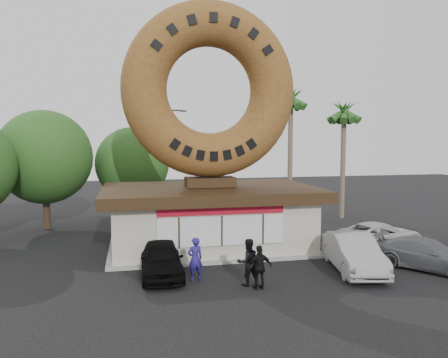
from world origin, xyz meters
TOP-DOWN VIEW (x-y plane):
  - ground at (0.00, 0.00)m, footprint 90.00×90.00m
  - donut_shop at (0.00, 5.98)m, footprint 11.20×7.20m
  - giant_donut at (0.00, 6.00)m, footprint 9.10×2.32m
  - tree_west at (-9.50, 13.00)m, footprint 6.00×6.00m
  - tree_mid at (-4.00, 15.00)m, footprint 5.20×5.20m
  - palm_near at (7.50, 14.00)m, footprint 2.60×2.60m
  - palm_far at (11.00, 12.50)m, footprint 2.60×2.60m
  - street_lamp at (-1.86, 16.00)m, footprint 2.11×0.20m
  - person_left at (-1.57, 0.75)m, footprint 0.75×0.58m
  - person_center at (0.40, -0.27)m, footprint 1.00×0.82m
  - person_right at (0.73, -0.82)m, footprint 1.05×0.52m
  - car_black at (-2.89, 1.66)m, footprint 1.81×4.34m
  - car_silver at (5.49, 0.62)m, footprint 2.60×5.12m
  - car_grey at (8.83, 0.11)m, footprint 4.32×4.85m
  - car_white at (8.91, 4.10)m, footprint 5.36×3.51m

SIDE VIEW (x-z plane):
  - ground at x=0.00m, z-range 0.00..0.00m
  - car_grey at x=8.83m, z-range 0.00..1.35m
  - car_white at x=8.91m, z-range 0.00..1.37m
  - car_black at x=-2.89m, z-range 0.00..1.47m
  - car_silver at x=5.49m, z-range 0.00..1.61m
  - person_right at x=0.73m, z-range 0.00..1.73m
  - person_left at x=-1.57m, z-range 0.00..1.81m
  - person_center at x=0.40m, z-range 0.00..1.89m
  - donut_shop at x=0.00m, z-range -0.13..3.67m
  - tree_mid at x=-4.00m, z-range 0.70..7.33m
  - street_lamp at x=-1.86m, z-range 0.48..8.48m
  - tree_west at x=-9.50m, z-range 0.82..8.47m
  - palm_far at x=11.00m, z-range 3.11..11.86m
  - giant_donut at x=0.00m, z-range 3.80..12.90m
  - palm_near at x=7.50m, z-range 3.54..13.29m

